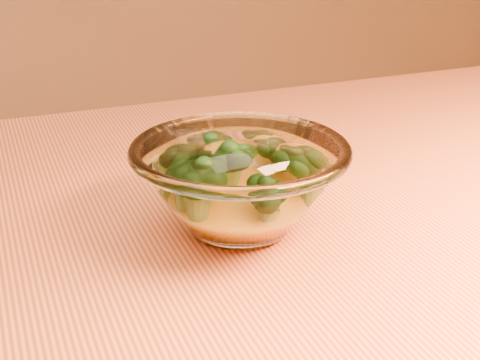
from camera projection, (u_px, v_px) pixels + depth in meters
name	position (u px, v px, depth m)	size (l,w,h in m)	color
table	(276.00, 316.00, 0.64)	(1.20, 0.80, 0.75)	#DC7142
glass_bowl	(240.00, 184.00, 0.57)	(0.19, 0.19, 0.08)	white
cheese_sauce	(240.00, 203.00, 0.58)	(0.11, 0.11, 0.03)	orange
broccoli_heap	(231.00, 174.00, 0.57)	(0.13, 0.12, 0.06)	black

